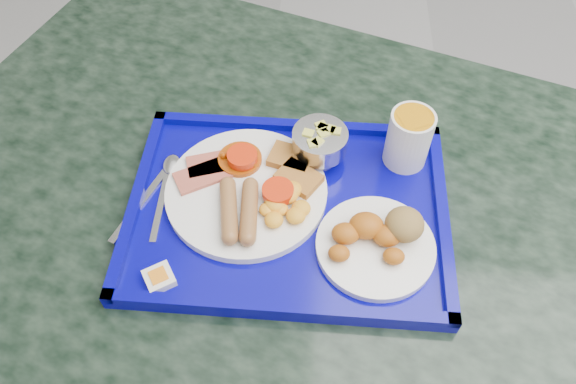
# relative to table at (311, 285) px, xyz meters

# --- Properties ---
(table) EXTENTS (1.56, 1.29, 0.84)m
(table) POSITION_rel_table_xyz_m (0.00, 0.00, 0.00)
(table) COLOR slate
(table) RESTS_ON floor
(tray) EXTENTS (0.47, 0.35, 0.03)m
(tray) POSITION_rel_table_xyz_m (-0.04, 0.01, 0.22)
(tray) COLOR #050392
(tray) RESTS_ON table
(main_plate) EXTENTS (0.24, 0.24, 0.04)m
(main_plate) POSITION_rel_table_xyz_m (-0.10, 0.03, 0.24)
(main_plate) COLOR white
(main_plate) RESTS_ON tray
(bread_plate) EXTENTS (0.17, 0.17, 0.05)m
(bread_plate) POSITION_rel_table_xyz_m (0.09, -0.05, 0.25)
(bread_plate) COLOR white
(bread_plate) RESTS_ON tray
(fruit_bowl) EXTENTS (0.08, 0.08, 0.06)m
(fruit_bowl) POSITION_rel_table_xyz_m (0.00, 0.11, 0.27)
(fruit_bowl) COLOR #B1B1B3
(fruit_bowl) RESTS_ON tray
(juice_cup) EXTENTS (0.07, 0.07, 0.09)m
(juice_cup) POSITION_rel_table_xyz_m (0.13, 0.11, 0.28)
(juice_cup) COLOR white
(juice_cup) RESTS_ON tray
(spoon) EXTENTS (0.03, 0.16, 0.01)m
(spoon) POSITION_rel_table_xyz_m (-0.23, 0.05, 0.23)
(spoon) COLOR #B1B1B3
(spoon) RESTS_ON tray
(knife) EXTENTS (0.07, 0.15, 0.00)m
(knife) POSITION_rel_table_xyz_m (-0.26, 0.00, 0.23)
(knife) COLOR #B1B1B3
(knife) RESTS_ON tray
(jam_packet) EXTENTS (0.05, 0.05, 0.01)m
(jam_packet) POSITION_rel_table_xyz_m (-0.21, -0.12, 0.24)
(jam_packet) COLOR white
(jam_packet) RESTS_ON tray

